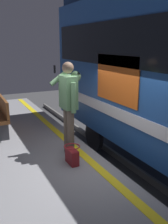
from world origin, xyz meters
name	(u,v)px	position (x,y,z in m)	size (l,w,h in m)	color
ground_plane	(103,199)	(0.00, 0.00, 0.00)	(24.01, 24.01, 0.00)	#3D3D3F
safety_line	(90,161)	(0.00, 0.30, 0.92)	(12.08, 0.16, 0.01)	yellow
track_rail_near	(152,181)	(0.00, -1.29, 0.08)	(16.03, 0.08, 0.16)	slate
passenger	(69,101)	(0.53, 0.50, 2.00)	(0.57, 0.55, 1.83)	brown
handbag	(72,155)	(0.06, 0.65, 1.08)	(0.33, 0.30, 0.35)	maroon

